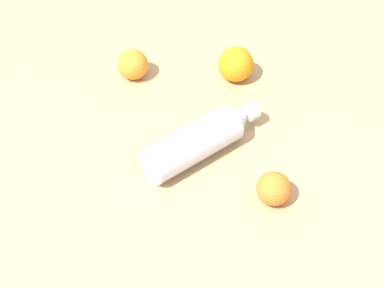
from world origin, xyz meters
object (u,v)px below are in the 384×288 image
(orange_0, at_px, (236,64))
(orange_2, at_px, (133,64))
(water_bottle, at_px, (202,139))
(orange_1, at_px, (274,189))

(orange_0, xyz_separation_m, orange_2, (-0.22, 0.00, -0.01))
(water_bottle, height_order, orange_0, orange_0)
(water_bottle, relative_size, orange_2, 3.52)
(orange_1, xyz_separation_m, orange_2, (-0.27, 0.34, 0.00))
(orange_1, height_order, orange_2, orange_2)
(water_bottle, xyz_separation_m, orange_1, (0.13, -0.11, -0.01))
(orange_2, bearing_deg, orange_1, -50.82)
(water_bottle, xyz_separation_m, orange_0, (0.07, 0.22, 0.00))
(orange_2, bearing_deg, orange_0, -0.73)
(orange_0, xyz_separation_m, orange_1, (0.05, -0.33, -0.01))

